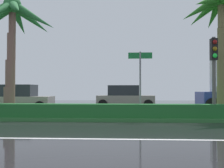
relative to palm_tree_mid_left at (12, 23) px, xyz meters
name	(u,v)px	position (x,y,z in m)	size (l,w,h in m)	color
ground_plane	(116,117)	(5.31, 0.95, -4.88)	(90.00, 42.00, 0.10)	black
near_lane_divider_stripe	(106,139)	(5.31, -6.05, -4.83)	(81.00, 0.14, 0.01)	white
median_strip	(115,116)	(5.31, -0.05, -4.76)	(85.50, 4.00, 0.15)	#2D6B33
median_hedge	(114,111)	(5.31, -1.45, -4.38)	(76.50, 0.70, 0.60)	#1E6028
palm_tree_mid_left	(12,23)	(0.00, 0.00, 0.00)	(4.55, 4.70, 6.08)	brown
palm_tree_centre_left	(221,16)	(10.50, -0.20, 0.14)	(3.97, 3.98, 6.22)	brown
traffic_signal_median_right	(214,62)	(9.77, -1.41, -2.21)	(0.28, 0.43, 3.59)	#4C4C47
street_name_sign	(140,75)	(6.52, -1.12, -2.75)	(1.10, 0.08, 3.00)	slate
car_in_traffic_leading	(18,98)	(-1.19, 3.82, -4.01)	(4.30, 2.02, 1.72)	gray
car_in_traffic_second	(125,97)	(5.74, 7.12, -4.01)	(4.30, 2.02, 1.72)	gray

